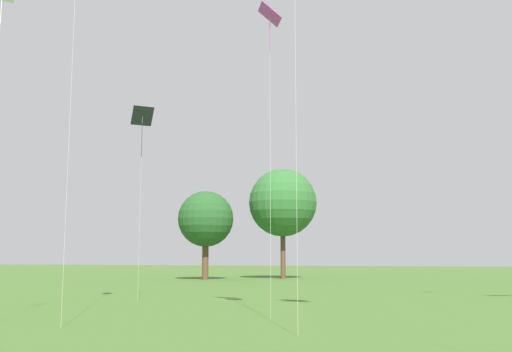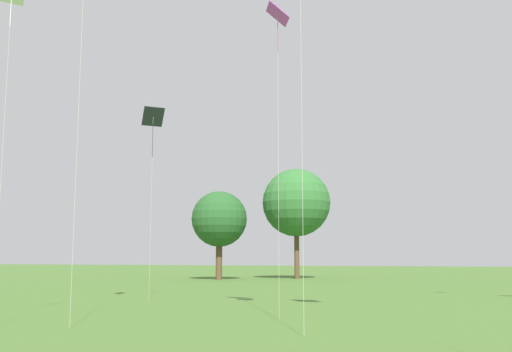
# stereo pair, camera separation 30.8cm
# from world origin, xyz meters

# --- Properties ---
(kite_1) EXTENTS (1.03, 1.08, 11.45)m
(kite_1) POSITION_xyz_m (-10.61, 10.86, 10.68)
(kite_1) COLOR white
(kite_1) RESTS_ON ground
(kite_2) EXTENTS (1.14, 1.23, 11.81)m
(kite_2) POSITION_xyz_m (-2.99, 16.57, 11.10)
(kite_2) COLOR #B738C6
(kite_2) RESTS_ON ground
(kite_6) EXTENTS (1.24, 1.22, 9.89)m
(kite_6) POSITION_xyz_m (-11.69, 22.35, 9.20)
(kite_6) COLOR #1E2328
(kite_6) RESTS_ON ground
(distant_tree_2) EXTENTS (5.59, 5.59, 8.83)m
(distant_tree_2) POSITION_xyz_m (-20.37, 50.98, 6.00)
(distant_tree_2) COLOR brown
(distant_tree_2) RESTS_ON ground
(distant_tree_3) EXTENTS (7.11, 7.11, 11.46)m
(distant_tree_3) POSITION_xyz_m (-13.69, 55.82, 7.88)
(distant_tree_3) COLOR brown
(distant_tree_3) RESTS_ON ground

